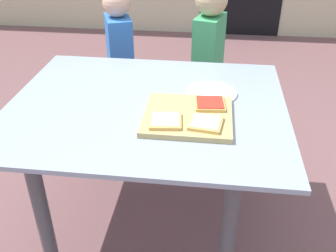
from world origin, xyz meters
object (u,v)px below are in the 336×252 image
Objects in this scene: pizza_slice_far_right at (210,104)px; pizza_slice_near_left at (166,121)px; dining_table at (147,127)px; cutting_board at (188,116)px; pizza_slice_near_right at (206,123)px; child_right at (208,52)px; child_left at (120,58)px; plate_white_right at (212,93)px.

pizza_slice_far_right is 0.22m from pizza_slice_near_left.
cutting_board is (0.18, -0.10, 0.13)m from dining_table.
dining_table is at bearing 150.33° from cutting_board.
child_right is at bearing 90.99° from pizza_slice_near_right.
child_right is at bearing 86.90° from cutting_board.
pizza_slice_far_right and pizza_slice_near_left have the same top height.
pizza_slice_near_left reaches higher than dining_table.
child_left is (-0.31, 0.82, -0.02)m from dining_table.
cutting_board is 0.10m from pizza_slice_near_right.
child_right is (0.13, 1.05, -0.12)m from pizza_slice_near_left.
child_right is (0.54, 0.05, 0.04)m from child_left.
plate_white_right is at bearing 87.19° from pizza_slice_near_right.
dining_table is at bearing -69.35° from child_left.
dining_table is 8.60× the size of pizza_slice_near_right.
cutting_board is 1.53× the size of plate_white_right.
child_left is 0.54m from child_right.
plate_white_right is at bearing 69.07° from cutting_board.
plate_white_right is 0.76m from child_right.
child_left reaches higher than cutting_board.
dining_table is 5.19× the size of plate_white_right.
dining_table is 0.30m from pizza_slice_far_right.
pizza_slice_near_left is (-0.08, -0.08, 0.02)m from cutting_board.
dining_table is at bearing -104.87° from child_right.
cutting_board is 1.05m from child_left.
plate_white_right is 0.91m from child_left.
pizza_slice_near_right is 1.03× the size of pizza_slice_near_left.
cutting_board is at bearing -136.54° from pizza_slice_far_right.
pizza_slice_near_right reaches higher than dining_table.
pizza_slice_near_right is at bearing -60.69° from child_left.
dining_table is at bearing 145.04° from pizza_slice_near_right.
child_left is (-0.41, 1.00, -0.17)m from pizza_slice_near_left.
cutting_board is 2.53× the size of pizza_slice_near_right.
pizza_slice_near_right is at bearing 0.96° from pizza_slice_near_left.
child_right is at bearing 82.95° from pizza_slice_near_left.
pizza_slice_near_left is 1.09m from child_left.
dining_table is 1.14× the size of child_right.
pizza_slice_far_right is at bearing 43.92° from pizza_slice_near_left.
child_left is at bearing 119.31° from pizza_slice_near_right.
pizza_slice_near_left is at bearing -67.60° from child_left.
cutting_board is 0.11m from pizza_slice_far_right.
child_left is at bearing 123.96° from pizza_slice_far_right.
child_left is at bearing -174.72° from child_right.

